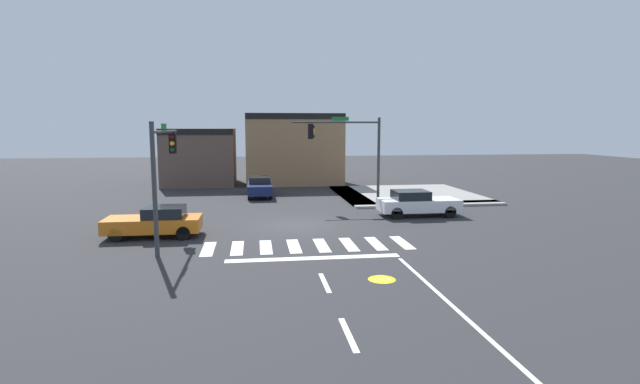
# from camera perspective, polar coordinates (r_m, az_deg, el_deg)

# --- Properties ---
(ground_plane) EXTENTS (120.00, 120.00, 0.00)m
(ground_plane) POSITION_cam_1_polar(r_m,az_deg,el_deg) (25.14, -2.58, -3.90)
(ground_plane) COLOR #2B2B2D
(crosswalk_near) EXTENTS (8.87, 2.46, 0.01)m
(crosswalk_near) POSITION_cam_1_polar(r_m,az_deg,el_deg) (20.77, -1.44, -6.36)
(crosswalk_near) COLOR silver
(crosswalk_near) RESTS_ON ground_plane
(lane_markings) EXTENTS (6.80, 20.25, 0.01)m
(lane_markings) POSITION_cam_1_polar(r_m,az_deg,el_deg) (13.88, 6.78, -13.64)
(lane_markings) COLOR white
(lane_markings) RESTS_ON ground_plane
(bike_detector_marking) EXTENTS (0.93, 0.93, 0.01)m
(bike_detector_marking) POSITION_cam_1_polar(r_m,az_deg,el_deg) (16.46, 7.32, -10.21)
(bike_detector_marking) COLOR yellow
(bike_detector_marking) RESTS_ON ground_plane
(curb_corner_northeast) EXTENTS (10.00, 10.60, 0.15)m
(curb_corner_northeast) POSITION_cam_1_polar(r_m,az_deg,el_deg) (35.94, 9.63, -0.38)
(curb_corner_northeast) COLOR gray
(curb_corner_northeast) RESTS_ON ground_plane
(storefront_row) EXTENTS (15.51, 6.42, 6.22)m
(storefront_row) POSITION_cam_1_polar(r_m,az_deg,el_deg) (43.40, -7.66, 4.72)
(storefront_row) COLOR brown
(storefront_row) RESTS_ON ground_plane
(traffic_signal_southwest) EXTENTS (0.32, 5.76, 5.26)m
(traffic_signal_southwest) POSITION_cam_1_polar(r_m,az_deg,el_deg) (21.65, -18.00, 3.73)
(traffic_signal_southwest) COLOR #383A3D
(traffic_signal_southwest) RESTS_ON ground_plane
(traffic_signal_northeast) EXTENTS (5.73, 0.32, 5.69)m
(traffic_signal_northeast) POSITION_cam_1_polar(r_m,az_deg,el_deg) (31.01, 3.32, 5.77)
(traffic_signal_northeast) COLOR #383A3D
(traffic_signal_northeast) RESTS_ON ground_plane
(car_orange) EXTENTS (4.28, 1.87, 1.41)m
(car_orange) POSITION_cam_1_polar(r_m,az_deg,el_deg) (23.55, -18.86, -3.35)
(car_orange) COLOR orange
(car_orange) RESTS_ON ground_plane
(car_navy) EXTENTS (1.71, 4.50, 1.44)m
(car_navy) POSITION_cam_1_polar(r_m,az_deg,el_deg) (35.52, -7.15, 0.67)
(car_navy) COLOR #141E4C
(car_navy) RESTS_ON ground_plane
(car_white) EXTENTS (4.52, 1.95, 1.47)m
(car_white) POSITION_cam_1_polar(r_m,az_deg,el_deg) (28.09, 11.38, -1.29)
(car_white) COLOR white
(car_white) RESTS_ON ground_plane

